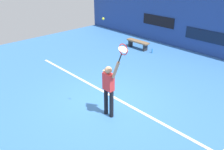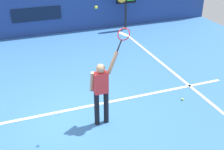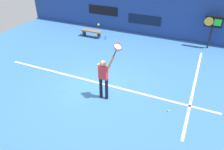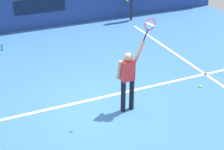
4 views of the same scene
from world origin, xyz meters
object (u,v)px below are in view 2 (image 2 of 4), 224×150
object	(u,v)px
tennis_racket	(123,36)
spare_ball	(182,99)
tennis_player	(101,89)
tennis_ball	(96,7)

from	to	relation	value
tennis_racket	spare_ball	size ratio (longest dim) A/B	9.17
tennis_player	spare_ball	world-z (taller)	tennis_player
spare_ball	tennis_player	bearing A→B (deg)	-175.45
tennis_racket	tennis_ball	world-z (taller)	tennis_ball
tennis_player	tennis_racket	xyz separation A→B (m)	(0.56, -0.00, 1.32)
tennis_ball	spare_ball	bearing A→B (deg)	6.22
tennis_racket	tennis_ball	bearing A→B (deg)	-172.91
tennis_racket	tennis_player	bearing A→B (deg)	179.57
tennis_player	tennis_ball	xyz separation A→B (m)	(-0.10, -0.09, 2.06)
tennis_player	tennis_ball	bearing A→B (deg)	-140.26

